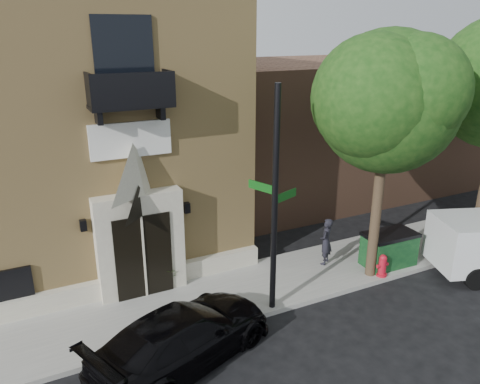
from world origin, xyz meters
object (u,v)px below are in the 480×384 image
object	(u,v)px
black_sedan	(184,336)
dumpster	(389,249)
street_sign	(275,203)
fire_hydrant	(382,265)
pedestrian_near	(326,241)

from	to	relation	value
black_sedan	dumpster	xyz separation A→B (m)	(7.93, 1.43, 0.02)
street_sign	fire_hydrant	bearing A→B (deg)	-21.79
black_sedan	street_sign	world-z (taller)	street_sign
black_sedan	dumpster	size ratio (longest dim) A/B	2.73
black_sedan	pedestrian_near	xyz separation A→B (m)	(6.03, 2.45, 0.25)
street_sign	dumpster	size ratio (longest dim) A/B	3.51
fire_hydrant	pedestrian_near	size ratio (longest dim) A/B	0.46
pedestrian_near	black_sedan	bearing A→B (deg)	-18.09
street_sign	pedestrian_near	distance (m)	4.10
fire_hydrant	dumpster	xyz separation A→B (m)	(0.74, 0.52, 0.22)
fire_hydrant	pedestrian_near	world-z (taller)	pedestrian_near
black_sedan	fire_hydrant	size ratio (longest dim) A/B	6.56
black_sedan	pedestrian_near	size ratio (longest dim) A/B	3.02
dumpster	pedestrian_near	bearing A→B (deg)	153.88
street_sign	fire_hydrant	xyz separation A→B (m)	(4.12, -0.05, -2.86)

